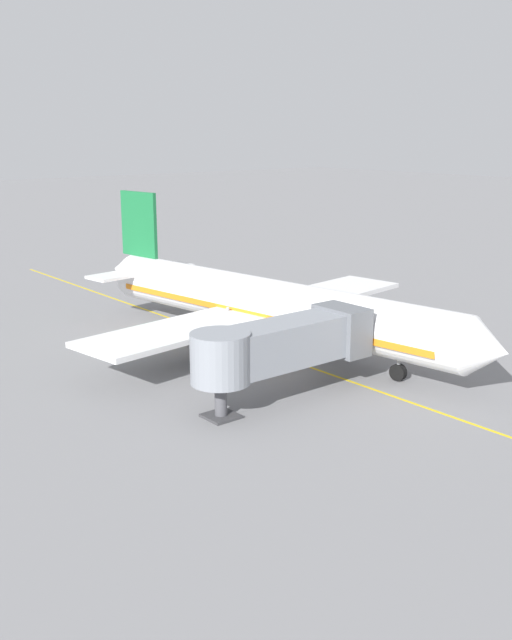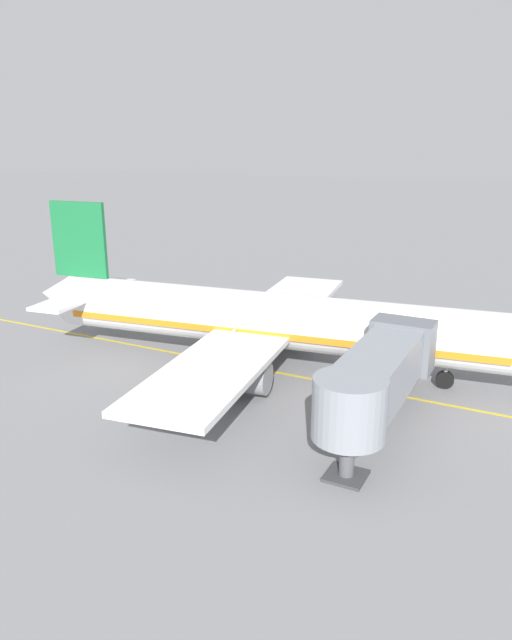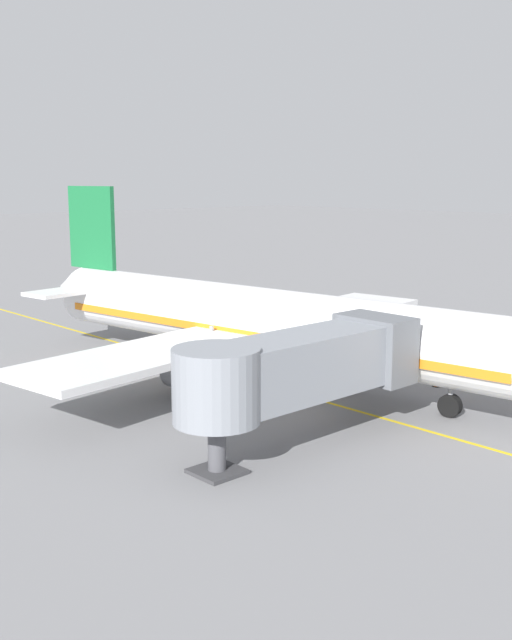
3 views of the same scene
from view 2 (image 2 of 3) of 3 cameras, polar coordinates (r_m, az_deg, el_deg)
name	(u,v)px [view 2 (image 2 of 3)]	position (r m, az deg, el deg)	size (l,w,h in m)	color
ground_plane	(244,366)	(40.70, -1.16, -4.46)	(400.00, 400.00, 0.00)	slate
gate_lead_in_line	(244,366)	(40.70, -1.16, -4.46)	(0.24, 80.00, 0.01)	gold
parked_airliner	(270,321)	(39.80, 1.41, -0.11)	(30.43, 37.32, 10.63)	white
jet_bridge	(378,375)	(30.81, 11.66, -5.18)	(12.15, 3.50, 4.98)	gray
baggage_tug_lead	(222,310)	(51.45, -3.29, 0.99)	(2.08, 2.77, 1.62)	gold
baggage_tug_trailing	(349,334)	(45.56, 8.90, -1.34)	(2.35, 2.75, 1.62)	navy
baggage_cart_front	(247,321)	(47.51, -0.89, -0.06)	(1.93, 2.97, 1.58)	#4C4C51
baggage_cart_second_in_train	(212,317)	(48.69, -4.22, 0.32)	(1.93, 2.97, 1.58)	#4C4C51
baggage_cart_third_in_train	(178,312)	(50.30, -7.49, 0.77)	(1.93, 2.97, 1.58)	#4C4C51
baggage_cart_tail_end	(154,311)	(50.90, -9.84, 0.86)	(1.93, 2.97, 1.58)	#4C4C51
ground_crew_wing_walker	(407,322)	(48.59, 14.36, -0.21)	(0.34, 0.72, 1.69)	#232328
ground_crew_loader	(306,324)	(46.83, 4.88, -0.37)	(0.28, 0.73, 1.69)	#232328
safety_cone_nose_left	(405,354)	(43.31, 14.15, -3.24)	(0.36, 0.36, 0.59)	black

